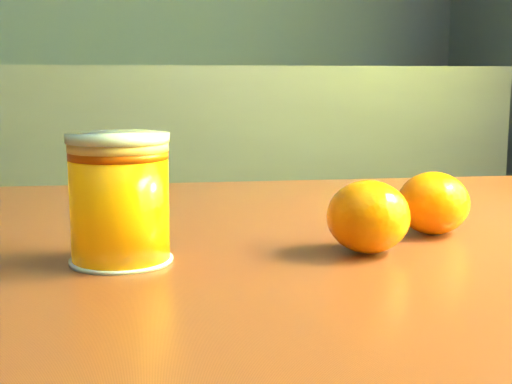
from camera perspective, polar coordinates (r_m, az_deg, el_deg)
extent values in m
cube|color=brown|center=(0.53, 7.15, -6.74)|extent=(1.06, 0.78, 0.04)
cylinder|color=orange|center=(0.49, -10.84, -1.19)|extent=(0.07, 0.07, 0.08)
cylinder|color=#EAB55F|center=(0.49, -10.99, 3.59)|extent=(0.07, 0.07, 0.01)
cylinder|color=silver|center=(0.49, -11.01, 4.20)|extent=(0.07, 0.07, 0.00)
ellipsoid|color=orange|center=(0.52, 8.97, -1.96)|extent=(0.07, 0.07, 0.05)
ellipsoid|color=orange|center=(0.59, 14.00, -0.87)|extent=(0.06, 0.06, 0.05)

